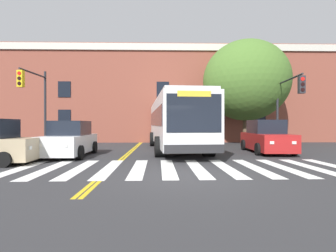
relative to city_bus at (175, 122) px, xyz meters
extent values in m
plane|color=#303033|center=(-0.19, -8.79, -1.81)|extent=(120.00, 120.00, 0.00)
cube|color=white|center=(-6.04, -7.26, -1.81)|extent=(0.57, 4.26, 0.01)
cube|color=white|center=(-4.96, -7.25, -1.81)|extent=(0.57, 4.26, 0.01)
cube|color=white|center=(-3.87, -7.23, -1.81)|extent=(0.57, 4.26, 0.01)
cube|color=white|center=(-2.78, -7.21, -1.81)|extent=(0.57, 4.26, 0.01)
cube|color=white|center=(-1.70, -7.19, -1.81)|extent=(0.57, 4.26, 0.01)
cube|color=white|center=(-0.61, -7.17, -1.81)|extent=(0.57, 4.26, 0.01)
cube|color=white|center=(0.48, -7.16, -1.81)|extent=(0.57, 4.26, 0.01)
cube|color=white|center=(1.56, -7.14, -1.81)|extent=(0.57, 4.26, 0.01)
cube|color=white|center=(2.65, -7.12, -1.81)|extent=(0.57, 4.26, 0.01)
cube|color=white|center=(3.74, -7.10, -1.81)|extent=(0.57, 4.26, 0.01)
cube|color=white|center=(4.83, -7.08, -1.81)|extent=(0.57, 4.26, 0.01)
cube|color=gold|center=(-2.78, 6.83, -1.81)|extent=(0.12, 36.00, 0.01)
cube|color=gold|center=(-2.62, 6.83, -1.81)|extent=(0.12, 36.00, 0.01)
cube|color=white|center=(0.00, 0.03, -0.04)|extent=(3.56, 12.44, 2.68)
cube|color=black|center=(1.29, 0.13, 0.23)|extent=(0.95, 11.25, 0.97)
cube|color=black|center=(-1.29, -0.08, 0.23)|extent=(0.95, 11.25, 0.97)
cube|color=black|center=(0.50, -6.10, 0.28)|extent=(2.31, 0.21, 1.61)
cube|color=yellow|center=(0.50, -6.10, 1.09)|extent=(1.41, 0.15, 0.24)
cube|color=#232326|center=(0.50, -6.13, -1.20)|extent=(2.52, 0.31, 0.36)
cube|color=silver|center=(0.00, 0.03, 1.38)|extent=(3.37, 11.94, 0.16)
cylinder|color=black|center=(1.53, -3.66, -1.29)|extent=(0.64, 1.08, 1.04)
cylinder|color=black|center=(-0.92, -3.86, -1.29)|extent=(0.64, 1.08, 1.04)
cylinder|color=black|center=(1.00, 2.88, -1.29)|extent=(0.64, 1.08, 1.04)
cylinder|color=black|center=(-1.45, 2.68, -1.29)|extent=(0.64, 1.08, 1.04)
cube|color=white|center=(-5.56, -3.42, -1.18)|extent=(1.88, 4.39, 0.89)
cube|color=black|center=(-5.56, -3.29, -0.37)|extent=(1.66, 2.12, 0.73)
cube|color=white|center=(-4.98, -5.61, -1.09)|extent=(0.20, 0.04, 0.14)
cube|color=white|center=(-6.05, -5.63, -1.09)|extent=(0.20, 0.04, 0.14)
cylinder|color=black|center=(-4.61, -4.76, -1.48)|extent=(0.23, 0.66, 0.66)
cylinder|color=black|center=(-6.45, -4.79, -1.48)|extent=(0.23, 0.66, 0.66)
cylinder|color=black|center=(-4.66, -2.05, -1.48)|extent=(0.23, 0.66, 0.66)
cylinder|color=black|center=(-6.50, -2.09, -1.48)|extent=(0.23, 0.66, 0.66)
cube|color=#AD1E1E|center=(5.18, -1.95, -1.17)|extent=(2.02, 4.73, 0.92)
cube|color=black|center=(5.19, -1.81, -0.32)|extent=(1.72, 2.31, 0.78)
cube|color=white|center=(5.60, -4.32, -1.07)|extent=(0.20, 0.05, 0.14)
cube|color=white|center=(4.53, -4.26, -1.07)|extent=(0.20, 0.05, 0.14)
cylinder|color=black|center=(6.03, -3.43, -1.48)|extent=(0.25, 0.67, 0.66)
cylinder|color=black|center=(4.20, -3.34, -1.48)|extent=(0.25, 0.67, 0.66)
cylinder|color=black|center=(6.17, -0.56, -1.48)|extent=(0.25, 0.67, 0.66)
cylinder|color=black|center=(4.34, -0.47, -1.48)|extent=(0.25, 0.67, 0.66)
cube|color=#B7BABF|center=(-0.10, 8.14, -1.20)|extent=(2.25, 4.88, 0.86)
cube|color=black|center=(-0.08, 8.28, -0.41)|extent=(1.82, 2.42, 0.71)
cube|color=white|center=(0.18, 5.72, -1.11)|extent=(0.20, 0.06, 0.14)
cube|color=white|center=(-0.88, 5.83, -1.11)|extent=(0.20, 0.06, 0.14)
cylinder|color=black|center=(0.65, 6.59, -1.48)|extent=(0.29, 0.68, 0.66)
cylinder|color=black|center=(-1.15, 6.78, -1.48)|extent=(0.29, 0.68, 0.66)
cylinder|color=black|center=(0.95, 9.50, -1.48)|extent=(0.29, 0.68, 0.66)
cylinder|color=black|center=(-0.85, 9.69, -1.48)|extent=(0.29, 0.68, 0.66)
cube|color=white|center=(-6.06, -5.44, -1.10)|extent=(0.05, 0.20, 0.14)
cube|color=white|center=(-6.02, -6.49, -1.10)|extent=(0.05, 0.20, 0.14)
cylinder|color=black|center=(-6.88, -5.11, -1.51)|extent=(0.61, 0.24, 0.60)
cylinder|color=black|center=(-6.81, -6.89, -1.51)|extent=(0.61, 0.24, 0.60)
cylinder|color=#28282D|center=(7.44, 1.67, 0.63)|extent=(0.16, 0.16, 4.88)
cylinder|color=#28282D|center=(7.26, -0.35, 2.67)|extent=(0.48, 4.05, 0.11)
cube|color=#28282D|center=(7.09, -2.22, 2.07)|extent=(0.36, 0.31, 1.00)
cylinder|color=red|center=(7.07, -2.37, 2.37)|extent=(0.22, 0.05, 0.22)
cylinder|color=black|center=(7.07, -2.37, 2.07)|extent=(0.22, 0.05, 0.22)
cylinder|color=black|center=(7.07, -2.37, 1.77)|extent=(0.22, 0.05, 0.22)
cylinder|color=#28282D|center=(-9.11, 1.84, 0.88)|extent=(0.16, 0.16, 5.37)
cylinder|color=#28282D|center=(-9.19, 0.29, 3.14)|extent=(0.25, 3.10, 0.11)
cube|color=yellow|center=(-9.25, -1.11, 2.54)|extent=(0.35, 0.30, 1.00)
cylinder|color=red|center=(-9.26, -1.26, 2.84)|extent=(0.22, 0.04, 0.22)
cylinder|color=black|center=(-9.26, -1.26, 2.54)|extent=(0.22, 0.04, 0.22)
cylinder|color=black|center=(-9.26, -1.26, 2.24)|extent=(0.22, 0.04, 0.22)
cylinder|color=brown|center=(5.87, 3.94, -0.61)|extent=(0.45, 0.45, 2.41)
ellipsoid|color=#4C752D|center=(5.87, 3.94, 3.33)|extent=(8.82, 8.45, 6.44)
cube|color=brown|center=(-0.76, 10.19, 2.64)|extent=(43.43, 7.52, 8.90)
cube|color=beige|center=(-0.76, 6.35, 6.69)|extent=(43.43, 0.16, 0.60)
cube|color=black|center=(-9.45, 6.40, 0.42)|extent=(1.10, 0.06, 1.40)
cube|color=black|center=(-0.76, 6.40, 0.42)|extent=(1.10, 0.06, 1.40)
cube|color=black|center=(7.92, 6.40, 0.42)|extent=(1.10, 0.06, 1.40)
cube|color=black|center=(-9.45, 6.40, 2.91)|extent=(1.10, 0.06, 1.40)
cube|color=black|center=(-0.76, 6.40, 2.91)|extent=(1.10, 0.06, 1.40)
cube|color=black|center=(7.92, 6.40, 2.91)|extent=(1.10, 0.06, 1.40)
camera|label=1|loc=(-0.83, -16.90, -0.17)|focal=28.00mm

